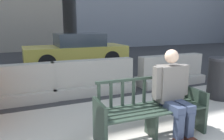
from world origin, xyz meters
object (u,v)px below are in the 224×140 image
object	(u,v)px
street_bench	(151,111)
car_taxi_near	(76,50)
jersey_barrier_right	(171,72)
jersey_barrier_centre	(94,80)
seated_person	(173,91)
trash_bin	(221,78)
jersey_barrier_left	(7,88)

from	to	relation	value
street_bench	car_taxi_near	bearing A→B (deg)	85.79
car_taxi_near	jersey_barrier_right	bearing A→B (deg)	-66.46
street_bench	car_taxi_near	size ratio (longest dim) A/B	0.42
jersey_barrier_right	jersey_barrier_centre	bearing A→B (deg)	178.13
jersey_barrier_right	seated_person	bearing A→B (deg)	-127.83
jersey_barrier_centre	trash_bin	world-z (taller)	trash_bin
jersey_barrier_left	jersey_barrier_right	bearing A→B (deg)	-1.33
street_bench	jersey_barrier_centre	bearing A→B (deg)	92.52
seated_person	trash_bin	world-z (taller)	seated_person
jersey_barrier_right	car_taxi_near	size ratio (longest dim) A/B	0.49
street_bench	trash_bin	bearing A→B (deg)	19.37
jersey_barrier_centre	car_taxi_near	world-z (taller)	car_taxi_near
seated_person	street_bench	bearing A→B (deg)	168.65
jersey_barrier_right	car_taxi_near	distance (m)	4.32
seated_person	jersey_barrier_left	xyz separation A→B (m)	(-2.38, 2.47, -0.35)
seated_person	trash_bin	distance (m)	2.32
jersey_barrier_left	car_taxi_near	xyz separation A→B (m)	(2.50, 3.85, 0.32)
seated_person	jersey_barrier_left	bearing A→B (deg)	133.94
trash_bin	jersey_barrier_left	bearing A→B (deg)	161.07
jersey_barrier_right	trash_bin	xyz separation A→B (m)	(0.27, -1.44, 0.13)
street_bench	jersey_barrier_right	world-z (taller)	street_bench
street_bench	jersey_barrier_right	bearing A→B (deg)	46.56
car_taxi_near	trash_bin	xyz separation A→B (m)	(1.99, -5.39, -0.19)
street_bench	car_taxi_near	distance (m)	6.28
jersey_barrier_left	trash_bin	size ratio (longest dim) A/B	2.12
seated_person	jersey_barrier_right	world-z (taller)	seated_person
street_bench	jersey_barrier_right	distance (m)	3.17
street_bench	jersey_barrier_centre	xyz separation A→B (m)	(-0.10, 2.38, -0.06)
street_bench	car_taxi_near	xyz separation A→B (m)	(0.46, 6.26, 0.26)
street_bench	seated_person	distance (m)	0.45
street_bench	jersey_barrier_left	xyz separation A→B (m)	(-2.04, 2.40, -0.06)
jersey_barrier_centre	trash_bin	size ratio (longest dim) A/B	2.15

